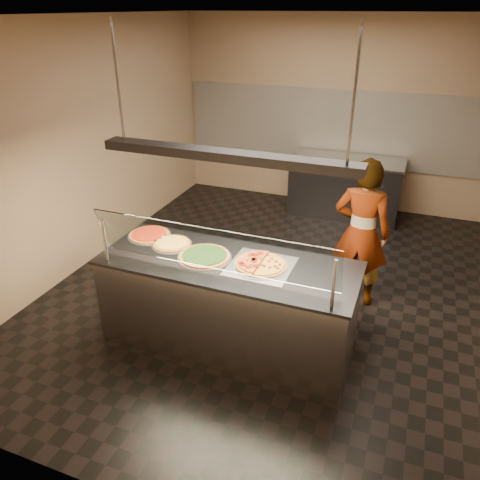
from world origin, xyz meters
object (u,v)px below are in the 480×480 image
at_px(half_pizza_sausage, 273,266).
at_px(heat_lamp_housing, 226,156).
at_px(half_pizza_pepperoni, 249,261).
at_px(pizza_tomato, 150,234).
at_px(pizza_cheese, 172,243).
at_px(prep_table, 345,187).
at_px(pizza_spinach, 205,256).
at_px(worker, 361,233).
at_px(perforated_tray, 261,266).
at_px(sneeze_guard, 212,250).
at_px(pizza_spatula, 169,241).
at_px(serving_counter, 228,303).

xyz_separation_m(half_pizza_sausage, heat_lamp_housing, (-0.43, -0.03, 0.99)).
bearing_deg(half_pizza_pepperoni, pizza_tomato, 170.62).
height_order(pizza_cheese, prep_table, pizza_cheese).
bearing_deg(pizza_spinach, half_pizza_pepperoni, 3.56).
bearing_deg(worker, half_pizza_pepperoni, 58.04).
bearing_deg(pizza_spinach, perforated_tray, 2.85).
distance_m(pizza_tomato, prep_table, 3.82).
bearing_deg(half_pizza_sausage, sneeze_guard, -139.02).
height_order(pizza_tomato, prep_table, pizza_tomato).
xyz_separation_m(prep_table, heat_lamp_housing, (-0.50, -3.71, 1.48)).
bearing_deg(sneeze_guard, half_pizza_pepperoni, 61.65).
relative_size(pizza_spinach, pizza_spatula, 1.84).
bearing_deg(heat_lamp_housing, pizza_tomato, 167.12).
bearing_deg(pizza_spinach, half_pizza_sausage, 2.56).
relative_size(perforated_tray, pizza_spatula, 2.07).
height_order(sneeze_guard, half_pizza_sausage, sneeze_guard).
height_order(prep_table, worker, worker).
height_order(pizza_spinach, pizza_tomato, pizza_spinach).
bearing_deg(half_pizza_pepperoni, heat_lamp_housing, -171.86).
relative_size(perforated_tray, half_pizza_sausage, 1.21).
bearing_deg(half_pizza_sausage, pizza_tomato, 172.25).
height_order(half_pizza_pepperoni, prep_table, half_pizza_pepperoni).
xyz_separation_m(worker, heat_lamp_housing, (-1.06, -1.24, 1.10)).
bearing_deg(pizza_spatula, pizza_tomato, 163.02).
distance_m(sneeze_guard, perforated_tray, 0.57).
distance_m(serving_counter, pizza_cheese, 0.82).
height_order(serving_counter, pizza_spatula, pizza_spatula).
bearing_deg(serving_counter, half_pizza_sausage, 4.15).
relative_size(half_pizza_sausage, pizza_spinach, 0.93).
distance_m(sneeze_guard, pizza_spatula, 0.89).
relative_size(perforated_tray, half_pizza_pepperoni, 1.21).
bearing_deg(pizza_tomato, serving_counter, -12.88).
distance_m(perforated_tray, pizza_spatula, 1.02).
height_order(sneeze_guard, heat_lamp_housing, heat_lamp_housing).
xyz_separation_m(half_pizza_pepperoni, worker, (0.86, 1.21, -0.11)).
height_order(prep_table, heat_lamp_housing, heat_lamp_housing).
relative_size(pizza_cheese, pizza_tomato, 0.90).
xyz_separation_m(pizza_spatula, worker, (1.76, 1.10, -0.11)).
bearing_deg(serving_counter, pizza_spinach, 179.67).
relative_size(perforated_tray, pizza_cheese, 1.44).
distance_m(pizza_tomato, heat_lamp_housing, 1.42).
bearing_deg(sneeze_guard, pizza_tomato, 149.83).
bearing_deg(half_pizza_pepperoni, perforated_tray, 0.11).
xyz_separation_m(perforated_tray, heat_lamp_housing, (-0.32, -0.03, 1.01)).
bearing_deg(prep_table, pizza_spatula, -108.65).
distance_m(perforated_tray, pizza_cheese, 0.98).
height_order(serving_counter, perforated_tray, perforated_tray).
xyz_separation_m(pizza_cheese, worker, (1.72, 1.12, -0.09)).
bearing_deg(half_pizza_sausage, half_pizza_pepperoni, -179.36).
height_order(serving_counter, pizza_cheese, pizza_cheese).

